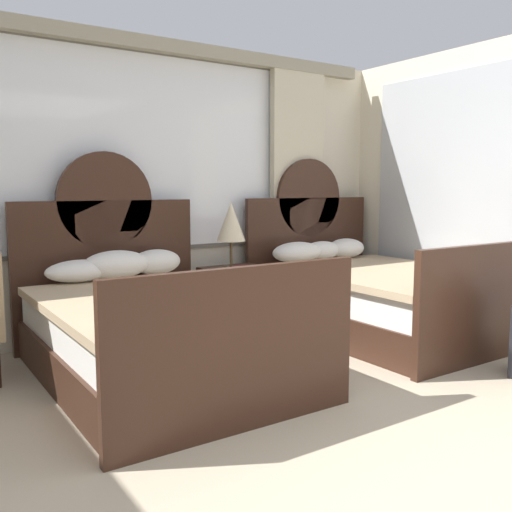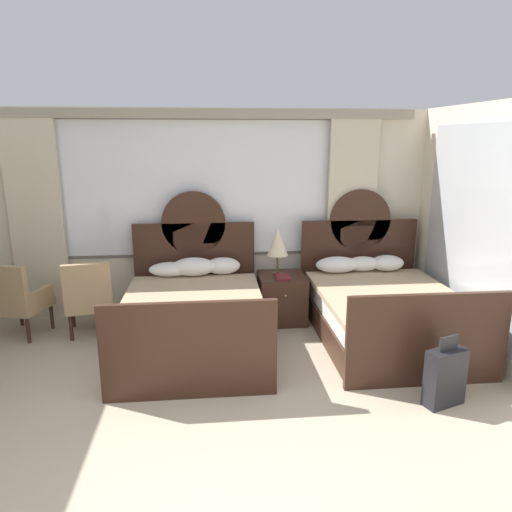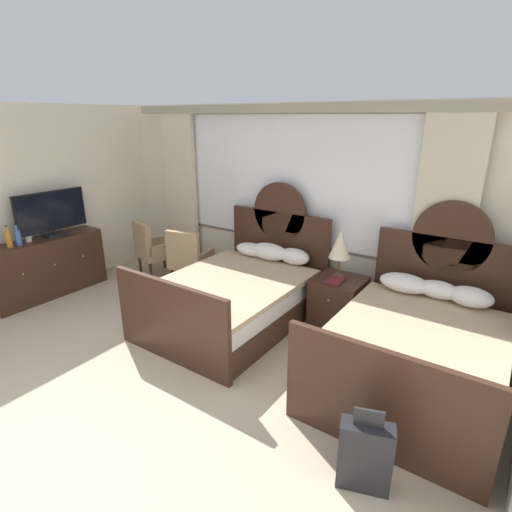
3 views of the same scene
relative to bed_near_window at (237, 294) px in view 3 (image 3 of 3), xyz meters
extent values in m
plane|color=tan|center=(0.07, -2.55, -0.36)|extent=(24.00, 24.00, 0.00)
cube|color=beige|center=(0.07, 1.21, 0.99)|extent=(6.12, 0.07, 2.70)
cube|color=#646054|center=(0.07, 1.17, 1.32)|extent=(3.79, 0.02, 1.82)
cube|color=white|center=(0.07, 1.16, 1.32)|extent=(3.71, 0.02, 1.74)
cube|color=beige|center=(-1.98, 1.08, 0.94)|extent=(0.66, 0.08, 2.60)
cube|color=beige|center=(2.12, 1.08, 0.94)|extent=(0.66, 0.08, 2.60)
cube|color=#9C957E|center=(0.07, 1.08, 2.26)|extent=(5.63, 0.10, 0.12)
cube|color=beige|center=(-3.02, -0.99, 0.99)|extent=(0.07, 4.33, 2.70)
cube|color=#382116|center=(0.00, -0.07, -0.21)|extent=(1.51, 2.11, 0.30)
cube|color=white|center=(0.00, -0.07, 0.07)|extent=(1.45, 2.01, 0.24)
cube|color=tan|center=(0.00, -0.15, 0.22)|extent=(1.55, 1.91, 0.06)
cube|color=#382116|center=(0.00, 1.02, 0.27)|extent=(1.59, 0.06, 1.25)
cylinder|color=#382116|center=(0.00, 1.02, 0.89)|extent=(0.83, 0.06, 0.83)
cube|color=#382116|center=(0.00, -1.15, 0.11)|extent=(1.59, 0.06, 0.93)
ellipsoid|color=white|center=(-0.31, 0.79, 0.34)|extent=(0.55, 0.28, 0.18)
ellipsoid|color=white|center=(-0.01, 0.77, 0.37)|extent=(0.57, 0.30, 0.24)
ellipsoid|color=white|center=(0.37, 0.82, 0.36)|extent=(0.45, 0.26, 0.22)
cube|color=#382116|center=(2.23, -0.07, -0.21)|extent=(1.51, 2.11, 0.30)
cube|color=white|center=(2.23, -0.07, 0.07)|extent=(1.45, 2.01, 0.24)
cube|color=tan|center=(2.23, -0.15, 0.22)|extent=(1.55, 1.91, 0.06)
cube|color=#382116|center=(2.23, 1.02, 0.27)|extent=(1.59, 0.06, 1.25)
cylinder|color=#382116|center=(2.23, 1.02, 0.89)|extent=(0.83, 0.06, 0.83)
cube|color=#382116|center=(2.23, -1.15, 0.11)|extent=(1.59, 0.06, 0.93)
ellipsoid|color=white|center=(1.87, 0.74, 0.35)|extent=(0.57, 0.31, 0.21)
ellipsoid|color=white|center=(2.22, 0.78, 0.35)|extent=(0.46, 0.25, 0.20)
ellipsoid|color=white|center=(2.55, 0.76, 0.35)|extent=(0.45, 0.31, 0.21)
cube|color=#382116|center=(1.12, 0.65, -0.05)|extent=(0.59, 0.59, 0.62)
sphere|color=tan|center=(1.12, 0.34, 0.09)|extent=(0.02, 0.02, 0.02)
cylinder|color=brown|center=(1.07, 0.70, 0.27)|extent=(0.14, 0.14, 0.02)
cylinder|color=brown|center=(1.07, 0.70, 0.40)|extent=(0.03, 0.03, 0.23)
cone|color=beige|center=(1.07, 0.70, 0.69)|extent=(0.27, 0.27, 0.36)
cube|color=maroon|center=(1.11, 0.53, 0.27)|extent=(0.18, 0.26, 0.03)
cube|color=#382116|center=(-2.77, -0.95, 0.08)|extent=(0.43, 1.62, 0.86)
sphere|color=tan|center=(-2.54, -0.50, 0.16)|extent=(0.03, 0.03, 0.03)
sphere|color=tan|center=(-2.54, -0.95, 0.16)|extent=(0.03, 0.03, 0.03)
sphere|color=tan|center=(-2.54, -1.39, 0.16)|extent=(0.03, 0.03, 0.03)
cube|color=black|center=(-2.75, -0.76, 0.53)|extent=(0.20, 0.28, 0.04)
cylinder|color=black|center=(-2.75, -0.76, 0.57)|extent=(0.04, 0.04, 0.05)
cube|color=black|center=(-2.75, -0.76, 0.88)|extent=(0.04, 1.03, 0.57)
cube|color=black|center=(-2.73, -0.76, 0.88)|extent=(0.01, 0.99, 0.53)
cylinder|color=#B7701E|center=(-2.74, -1.40, 0.61)|extent=(0.08, 0.08, 0.21)
cylinder|color=#B7701E|center=(-2.74, -1.40, 0.76)|extent=(0.03, 0.03, 0.08)
cylinder|color=black|center=(-2.74, -1.40, 0.80)|extent=(0.03, 0.03, 0.01)
cylinder|color=#385B99|center=(-2.72, -1.28, 0.61)|extent=(0.08, 0.08, 0.21)
cylinder|color=#385B99|center=(-2.72, -1.28, 0.76)|extent=(0.03, 0.03, 0.08)
cylinder|color=black|center=(-2.72, -1.28, 0.80)|extent=(0.03, 0.03, 0.01)
cylinder|color=white|center=(-2.79, -1.12, 0.55)|extent=(0.08, 0.08, 0.08)
torus|color=white|center=(-2.74, -1.12, 0.55)|extent=(0.05, 0.01, 0.05)
cube|color=tan|center=(-1.27, 0.52, 0.01)|extent=(0.64, 0.64, 0.10)
cube|color=tan|center=(-1.23, 0.29, 0.31)|extent=(0.55, 0.19, 0.51)
cube|color=tan|center=(-1.04, 0.57, 0.14)|extent=(0.16, 0.49, 0.16)
cube|color=tan|center=(-1.51, 0.47, 0.14)|extent=(0.16, 0.49, 0.16)
cylinder|color=#382116|center=(-1.10, 0.78, -0.20)|extent=(0.04, 0.04, 0.32)
cylinder|color=#382116|center=(-1.54, 0.69, -0.20)|extent=(0.04, 0.04, 0.32)
cylinder|color=#382116|center=(-1.01, 0.35, -0.20)|extent=(0.04, 0.04, 0.32)
cylinder|color=#382116|center=(-1.44, 0.26, -0.20)|extent=(0.04, 0.04, 0.32)
cube|color=tan|center=(-2.07, 0.52, 0.01)|extent=(0.68, 0.68, 0.10)
cube|color=tan|center=(-2.14, 0.30, 0.31)|extent=(0.54, 0.24, 0.51)
cube|color=tan|center=(-1.84, 0.45, 0.14)|extent=(0.21, 0.48, 0.16)
cube|color=tan|center=(-2.29, 0.59, 0.14)|extent=(0.21, 0.48, 0.16)
cylinder|color=#382116|center=(-1.79, 0.66, -0.20)|extent=(0.04, 0.04, 0.32)
cylinder|color=#382116|center=(-2.21, 0.80, -0.20)|extent=(0.04, 0.04, 0.32)
cylinder|color=#382116|center=(-1.92, 0.24, -0.20)|extent=(0.04, 0.04, 0.32)
cylinder|color=#382116|center=(-2.34, 0.38, -0.20)|extent=(0.04, 0.04, 0.32)
cube|color=black|center=(2.26, -1.49, -0.09)|extent=(0.40, 0.27, 0.53)
cube|color=#232326|center=(2.26, -1.49, 0.24)|extent=(0.20, 0.09, 0.13)
cylinder|color=black|center=(2.12, -1.54, -0.33)|extent=(0.05, 0.04, 0.05)
cylinder|color=black|center=(2.40, -1.44, -0.33)|extent=(0.05, 0.04, 0.05)
camera|label=1|loc=(-1.59, -3.69, 1.00)|focal=39.17mm
camera|label=2|loc=(0.21, -5.08, 1.98)|focal=33.01mm
camera|label=3|loc=(2.88, -3.73, 2.16)|focal=28.17mm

